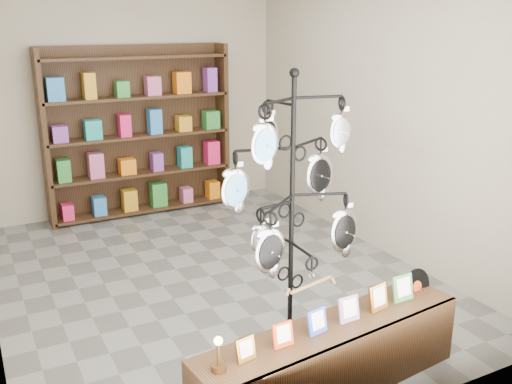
% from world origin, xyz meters
% --- Properties ---
extents(ground, '(5.00, 5.00, 0.00)m').
position_xyz_m(ground, '(0.00, 0.00, 0.00)').
color(ground, slate).
rests_on(ground, ground).
extents(room_envelope, '(5.00, 5.00, 5.00)m').
position_xyz_m(room_envelope, '(0.00, 0.00, 1.85)').
color(room_envelope, '#AFA68D').
rests_on(room_envelope, ground).
extents(display_tree, '(1.12, 1.04, 2.19)m').
position_xyz_m(display_tree, '(0.05, -1.51, 1.26)').
color(display_tree, black).
rests_on(display_tree, ground).
extents(front_shelf, '(2.11, 0.66, 0.73)m').
position_xyz_m(front_shelf, '(0.02, -2.13, 0.26)').
color(front_shelf, black).
rests_on(front_shelf, ground).
extents(back_shelving, '(2.42, 0.36, 2.20)m').
position_xyz_m(back_shelving, '(0.00, 2.30, 1.03)').
color(back_shelving, black).
rests_on(back_shelving, ground).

